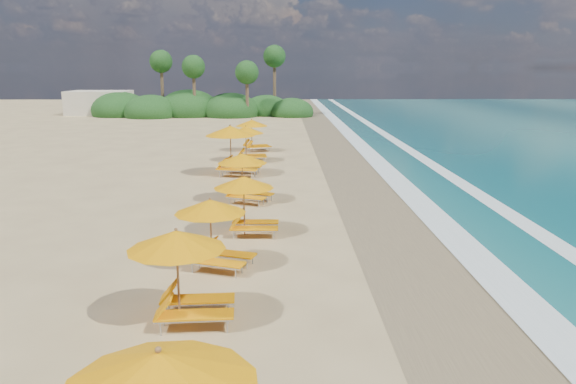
# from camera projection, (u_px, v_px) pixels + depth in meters

# --- Properties ---
(ground) EXTENTS (160.00, 160.00, 0.00)m
(ground) POSITION_uv_depth(u_px,v_px,m) (288.00, 225.00, 19.68)
(ground) COLOR tan
(ground) RESTS_ON ground
(wet_sand) EXTENTS (4.00, 160.00, 0.01)m
(wet_sand) POSITION_uv_depth(u_px,v_px,m) (399.00, 224.00, 19.73)
(wet_sand) COLOR #8D7B54
(wet_sand) RESTS_ON ground
(surf_foam) EXTENTS (4.00, 160.00, 0.01)m
(surf_foam) POSITION_uv_depth(u_px,v_px,m) (474.00, 223.00, 19.76)
(surf_foam) COLOR white
(surf_foam) RESTS_ON ground
(station_2) EXTENTS (2.42, 2.25, 2.16)m
(station_2) POSITION_uv_depth(u_px,v_px,m) (185.00, 270.00, 11.92)
(station_2) COLOR olive
(station_2) RESTS_ON ground
(station_3) EXTENTS (2.58, 2.52, 2.02)m
(station_3) POSITION_uv_depth(u_px,v_px,m) (216.00, 229.00, 15.20)
(station_3) COLOR olive
(station_3) RESTS_ON ground
(station_4) EXTENTS (2.21, 2.05, 2.05)m
(station_4) POSITION_uv_depth(u_px,v_px,m) (249.00, 201.00, 18.32)
(station_4) COLOR olive
(station_4) RESTS_ON ground
(station_5) EXTENTS (2.74, 2.71, 2.10)m
(station_5) POSITION_uv_depth(u_px,v_px,m) (246.00, 174.00, 22.73)
(station_5) COLOR olive
(station_5) RESTS_ON ground
(station_6) EXTENTS (3.19, 3.05, 2.65)m
(station_6) POSITION_uv_depth(u_px,v_px,m) (234.00, 147.00, 28.42)
(station_6) COLOR olive
(station_6) RESTS_ON ground
(station_7) EXTENTS (2.45, 2.29, 2.17)m
(station_7) POSITION_uv_depth(u_px,v_px,m) (249.00, 141.00, 32.72)
(station_7) COLOR olive
(station_7) RESTS_ON ground
(station_8) EXTENTS (2.75, 2.68, 2.18)m
(station_8) POSITION_uv_depth(u_px,v_px,m) (254.00, 133.00, 36.76)
(station_8) COLOR olive
(station_8) RESTS_ON ground
(treeline) EXTENTS (25.80, 8.80, 9.74)m
(treeline) POSITION_uv_depth(u_px,v_px,m) (198.00, 107.00, 63.73)
(treeline) COLOR #163D14
(treeline) RESTS_ON ground
(beach_building) EXTENTS (7.00, 5.00, 2.80)m
(beach_building) POSITION_uv_depth(u_px,v_px,m) (100.00, 103.00, 65.92)
(beach_building) COLOR beige
(beach_building) RESTS_ON ground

